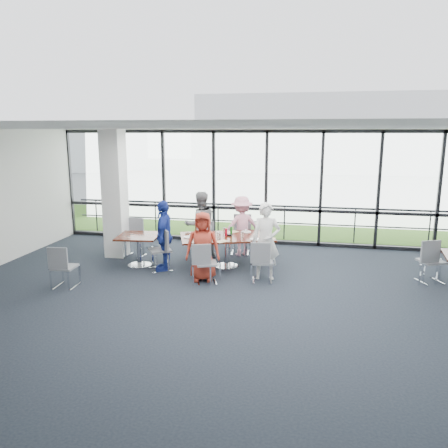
% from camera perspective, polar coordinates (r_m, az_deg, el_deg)
% --- Properties ---
extents(floor, '(12.00, 10.00, 0.02)m').
position_cam_1_polar(floor, '(7.89, 1.41, -11.58)').
color(floor, black).
rests_on(floor, ground).
extents(ceiling, '(12.00, 10.00, 0.04)m').
position_cam_1_polar(ceiling, '(7.23, 1.55, 12.43)').
color(ceiling, white).
rests_on(ceiling, ground).
extents(wall_front, '(12.00, 0.10, 3.20)m').
position_cam_1_polar(wall_front, '(2.90, -17.07, -20.71)').
color(wall_front, silver).
rests_on(wall_front, ground).
extents(curtain_wall_back, '(12.00, 0.10, 3.20)m').
position_cam_1_polar(curtain_wall_back, '(12.28, 5.52, 4.71)').
color(curtain_wall_back, white).
rests_on(curtain_wall_back, ground).
extents(structural_column, '(0.50, 0.50, 3.20)m').
position_cam_1_polar(structural_column, '(11.33, -14.06, 3.80)').
color(structural_column, white).
rests_on(structural_column, ground).
extents(apron, '(80.00, 70.00, 0.02)m').
position_cam_1_polar(apron, '(17.46, 7.13, 1.45)').
color(apron, gray).
rests_on(apron, ground).
extents(grass_strip, '(80.00, 5.00, 0.01)m').
position_cam_1_polar(grass_strip, '(15.49, 6.56, 0.24)').
color(grass_strip, '#33611E').
rests_on(grass_strip, ground).
extents(hangar_main, '(24.00, 10.00, 6.00)m').
position_cam_1_polar(hangar_main, '(39.22, 15.74, 11.34)').
color(hangar_main, silver).
rests_on(hangar_main, ground).
extents(hangar_aux, '(10.00, 6.00, 4.00)m').
position_cam_1_polar(hangar_aux, '(40.06, -17.58, 9.80)').
color(hangar_aux, silver).
rests_on(hangar_aux, ground).
extents(guard_rail, '(12.00, 0.06, 0.06)m').
position_cam_1_polar(guard_rail, '(13.05, 5.70, 0.24)').
color(guard_rail, '#2D2D33').
rests_on(guard_rail, ground).
extents(main_table, '(2.39, 1.80, 0.75)m').
position_cam_1_polar(main_table, '(10.23, 0.33, -2.17)').
color(main_table, '#3B140B').
rests_on(main_table, ground).
extents(side_table_left, '(1.05, 1.05, 0.75)m').
position_cam_1_polar(side_table_left, '(10.50, -11.09, -2.00)').
color(side_table_left, '#3B140B').
rests_on(side_table_left, ground).
extents(diner_near_left, '(0.81, 0.61, 1.49)m').
position_cam_1_polar(diner_near_left, '(9.31, -2.80, -2.95)').
color(diner_near_left, '#A83121').
rests_on(diner_near_left, ground).
extents(diner_near_right, '(0.65, 0.50, 1.67)m').
position_cam_1_polar(diner_near_right, '(9.43, 5.50, -2.25)').
color(diner_near_right, white).
rests_on(diner_near_right, ground).
extents(diner_far_left, '(0.96, 0.83, 1.68)m').
position_cam_1_polar(diner_far_left, '(11.01, -3.10, -0.09)').
color(diner_far_left, gray).
rests_on(diner_far_left, ground).
extents(diner_far_right, '(1.12, 0.91, 1.54)m').
position_cam_1_polar(diner_far_right, '(11.19, 2.32, -0.27)').
color(diner_far_right, '#FFA4BB').
rests_on(diner_far_right, ground).
extents(diner_end, '(0.66, 1.02, 1.63)m').
position_cam_1_polar(diner_end, '(10.05, -7.81, -1.51)').
color(diner_end, navy).
rests_on(diner_end, ground).
extents(chair_main_nl, '(0.54, 0.54, 0.86)m').
position_cam_1_polar(chair_main_nl, '(9.20, -2.28, -5.16)').
color(chair_main_nl, gray).
rests_on(chair_main_nl, ground).
extents(chair_main_nr, '(0.48, 0.48, 0.88)m').
position_cam_1_polar(chair_main_nr, '(9.31, 5.05, -4.94)').
color(chair_main_nr, gray).
rests_on(chair_main_nr, ground).
extents(chair_main_fl, '(0.57, 0.57, 0.84)m').
position_cam_1_polar(chair_main_fl, '(11.24, -2.96, -2.05)').
color(chair_main_fl, gray).
rests_on(chair_main_fl, ground).
extents(chair_main_fr, '(0.53, 0.53, 0.99)m').
position_cam_1_polar(chair_main_fr, '(11.38, 2.14, -1.49)').
color(chair_main_fr, gray).
rests_on(chair_main_fr, ground).
extents(chair_main_end, '(0.66, 0.66, 0.97)m').
position_cam_1_polar(chair_main_end, '(10.11, -8.37, -3.37)').
color(chair_main_end, gray).
rests_on(chair_main_end, ground).
extents(chair_spare_la, '(0.46, 0.46, 0.88)m').
position_cam_1_polar(chair_spare_la, '(9.50, -20.09, -5.31)').
color(chair_spare_la, gray).
rests_on(chair_spare_la, ground).
extents(chair_spare_lb, '(0.53, 0.53, 0.95)m').
position_cam_1_polar(chair_spare_lb, '(11.33, -11.66, -1.89)').
color(chair_spare_lb, gray).
rests_on(chair_spare_lb, ground).
extents(chair_spare_r, '(0.60, 0.60, 0.93)m').
position_cam_1_polar(chair_spare_r, '(10.20, 25.44, -4.42)').
color(chair_spare_r, gray).
rests_on(chair_spare_r, ground).
extents(plate_nl, '(0.24, 0.24, 0.01)m').
position_cam_1_polar(plate_nl, '(9.73, -2.64, -2.21)').
color(plate_nl, white).
rests_on(plate_nl, main_table).
extents(plate_nr, '(0.24, 0.24, 0.01)m').
position_cam_1_polar(plate_nr, '(9.90, 4.07, -1.99)').
color(plate_nr, white).
rests_on(plate_nr, main_table).
extents(plate_fl, '(0.28, 0.28, 0.01)m').
position_cam_1_polar(plate_fl, '(10.53, -2.91, -1.12)').
color(plate_fl, white).
rests_on(plate_fl, main_table).
extents(plate_fr, '(0.25, 0.25, 0.01)m').
position_cam_1_polar(plate_fr, '(10.61, 2.90, -1.02)').
color(plate_fr, white).
rests_on(plate_fr, main_table).
extents(plate_end, '(0.29, 0.29, 0.01)m').
position_cam_1_polar(plate_end, '(10.11, -4.49, -1.70)').
color(plate_end, white).
rests_on(plate_end, main_table).
extents(tumbler_a, '(0.07, 0.07, 0.15)m').
position_cam_1_polar(tumbler_a, '(9.89, -0.68, -1.58)').
color(tumbler_a, white).
rests_on(tumbler_a, main_table).
extents(tumbler_b, '(0.07, 0.07, 0.14)m').
position_cam_1_polar(tumbler_b, '(10.01, 2.41, -1.45)').
color(tumbler_b, white).
rests_on(tumbler_b, main_table).
extents(tumbler_c, '(0.07, 0.07, 0.13)m').
position_cam_1_polar(tumbler_c, '(10.49, 0.05, -0.83)').
color(tumbler_c, white).
rests_on(tumbler_c, main_table).
extents(tumbler_d, '(0.07, 0.07, 0.14)m').
position_cam_1_polar(tumbler_d, '(9.90, -3.78, -1.60)').
color(tumbler_d, white).
rests_on(tumbler_d, main_table).
extents(menu_a, '(0.33, 0.35, 0.00)m').
position_cam_1_polar(menu_a, '(9.70, -0.31, -2.28)').
color(menu_a, white).
rests_on(menu_a, main_table).
extents(menu_b, '(0.36, 0.28, 0.00)m').
position_cam_1_polar(menu_b, '(10.02, 5.77, -1.88)').
color(menu_b, white).
rests_on(menu_b, main_table).
extents(menu_c, '(0.33, 0.34, 0.00)m').
position_cam_1_polar(menu_c, '(10.62, 1.14, -1.03)').
color(menu_c, white).
rests_on(menu_c, main_table).
extents(condiment_caddy, '(0.10, 0.07, 0.04)m').
position_cam_1_polar(condiment_caddy, '(10.20, 0.72, -1.46)').
color(condiment_caddy, black).
rests_on(condiment_caddy, main_table).
extents(ketchup_bottle, '(0.06, 0.06, 0.18)m').
position_cam_1_polar(ketchup_bottle, '(10.18, 0.28, -1.08)').
color(ketchup_bottle, '#AF091E').
rests_on(ketchup_bottle, main_table).
extents(green_bottle, '(0.05, 0.05, 0.20)m').
position_cam_1_polar(green_bottle, '(10.29, 0.95, -0.90)').
color(green_bottle, '#186819').
rests_on(green_bottle, main_table).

